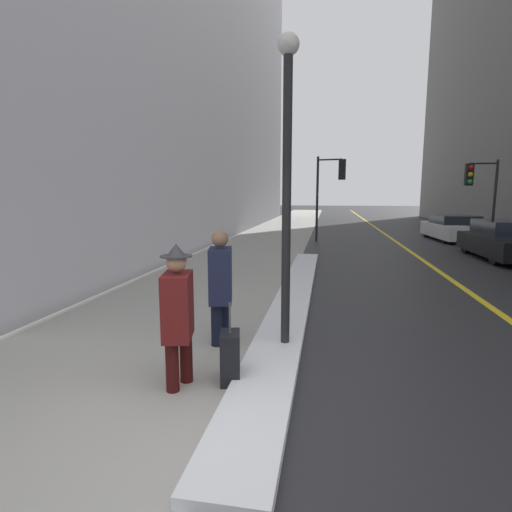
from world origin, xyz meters
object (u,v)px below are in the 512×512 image
Objects in this scene: pedestrian_in_fedora at (178,310)px; lamp_post at (287,165)px; rolling_suitcase at (230,358)px; parked_car_black at (507,241)px; pedestrian_trailing at (221,281)px; traffic_light_near at (332,180)px; traffic_light_far at (479,184)px; parked_car_white at (453,228)px.

lamp_post is at bearing 128.56° from pedestrian_in_fedora.
parked_car_black is at bearing 133.56° from rolling_suitcase.
lamp_post is 4.36× the size of rolling_suitcase.
parked_car_black reaches higher than rolling_suitcase.
lamp_post is 1.00× the size of parked_car_black.
pedestrian_trailing is 11.75m from parked_car_black.
lamp_post is 1.07× the size of traffic_light_near.
traffic_light_far is 14.91m from pedestrian_trailing.
pedestrian_in_fedora reaches higher than parked_car_white.
pedestrian_trailing is 1.41m from rolling_suitcase.
pedestrian_trailing reaches higher than rolling_suitcase.
traffic_light_near reaches higher than pedestrian_in_fedora.
pedestrian_in_fedora is at bearing 55.31° from traffic_light_far.
pedestrian_in_fedora is (-1.05, -1.29, -1.64)m from lamp_post.
pedestrian_in_fedora is at bearing -16.74° from pedestrian_trailing.
parked_car_white is (5.74, 1.59, -2.23)m from traffic_light_near.
traffic_light_near reaches higher than rolling_suitcase.
parked_car_white is (7.48, 16.35, -0.32)m from pedestrian_in_fedora.
parked_car_black is (6.45, 9.22, -1.91)m from lamp_post.
traffic_light_near is at bearing 87.03° from lamp_post.
rolling_suitcase is at bearing 97.77° from pedestrian_in_fedora.
lamp_post is 2.54m from rolling_suitcase.
pedestrian_in_fedora is 12.92m from parked_car_black.
traffic_light_near is 13.59m from pedestrian_trailing.
traffic_light_near is 1.08× the size of traffic_light_far.
traffic_light_far is 0.83× the size of parked_car_white.
traffic_light_near is at bearing 101.64° from parked_car_white.
rolling_suitcase is at bearing 152.85° from parked_car_white.
traffic_light_near reaches higher than pedestrian_trailing.
lamp_post is at bearing -83.99° from traffic_light_near.
parked_car_black is at bearing 132.08° from pedestrian_in_fedora.
traffic_light_near reaches higher than traffic_light_far.
rolling_suitcase is (0.43, -1.20, -0.62)m from pedestrian_trailing.
traffic_light_near is at bearing 160.83° from pedestrian_in_fedora.
parked_car_white is at bearing 142.98° from pedestrian_in_fedora.
traffic_light_far reaches higher than parked_car_white.
lamp_post is 11.42m from parked_car_black.
pedestrian_in_fedora is 0.98× the size of pedestrian_trailing.
pedestrian_in_fedora reaches higher than parked_car_black.
traffic_light_near is at bearing 162.83° from rolling_suitcase.
traffic_light_near is 0.90× the size of parked_car_white.
traffic_light_far is 16.17m from pedestrian_in_fedora.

